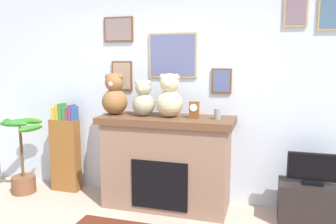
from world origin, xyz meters
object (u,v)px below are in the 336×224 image
at_px(television, 313,170).
at_px(candle_jar, 218,114).
at_px(teddy_bear_brown, 115,96).
at_px(teddy_bear_cream, 143,100).
at_px(bookshelf, 65,150).
at_px(mantel_clock, 194,110).
at_px(fireplace, 167,161).
at_px(teddy_bear_grey, 169,98).
at_px(tv_stand, 311,204).
at_px(potted_plant, 22,160).

relative_size(television, candle_jar, 4.35).
height_order(teddy_bear_brown, teddy_bear_cream, teddy_bear_brown).
bearing_deg(bookshelf, mantel_clock, -3.72).
bearing_deg(fireplace, candle_jar, -1.70).
distance_m(teddy_bear_cream, teddy_bear_grey, 0.32).
height_order(candle_jar, mantel_clock, mantel_clock).
height_order(tv_stand, teddy_bear_cream, teddy_bear_cream).
height_order(bookshelf, potted_plant, bookshelf).
distance_m(television, teddy_bear_brown, 2.38).
relative_size(mantel_clock, teddy_bear_cream, 0.45).
height_order(fireplace, candle_jar, candle_jar).
bearing_deg(mantel_clock, teddy_bear_cream, 179.95).
distance_m(candle_jar, teddy_bear_grey, 0.58).
distance_m(fireplace, mantel_clock, 0.72).
xyz_separation_m(bookshelf, teddy_bear_grey, (1.48, -0.11, 0.77)).
distance_m(tv_stand, mantel_clock, 1.61).
xyz_separation_m(bookshelf, potted_plant, (-0.49, -0.24, -0.10)).
xyz_separation_m(potted_plant, mantel_clock, (2.27, 0.13, 0.74)).
xyz_separation_m(tv_stand, teddy_bear_cream, (-1.90, -0.01, 1.06)).
bearing_deg(teddy_bear_brown, teddy_bear_cream, 0.01).
bearing_deg(teddy_bear_cream, fireplace, 3.73).
bearing_deg(potted_plant, teddy_bear_cream, 4.41).
bearing_deg(fireplace, teddy_bear_cream, -176.27).
distance_m(bookshelf, tv_stand, 3.08).
relative_size(bookshelf, tv_stand, 1.75).
height_order(television, mantel_clock, mantel_clock).
height_order(television, teddy_bear_cream, teddy_bear_cream).
bearing_deg(potted_plant, teddy_bear_grey, 3.70).
bearing_deg(mantel_clock, teddy_bear_grey, 179.91).
bearing_deg(tv_stand, bookshelf, 178.13).
bearing_deg(teddy_bear_brown, bookshelf, 171.77).
height_order(tv_stand, teddy_bear_brown, teddy_bear_brown).
xyz_separation_m(fireplace, mantel_clock, (0.33, -0.02, 0.64)).
relative_size(candle_jar, teddy_bear_cream, 0.29).
xyz_separation_m(television, teddy_bear_cream, (-1.90, -0.01, 0.68)).
bearing_deg(teddy_bear_grey, bookshelf, 175.57).
bearing_deg(television, teddy_bear_brown, -179.66).
distance_m(fireplace, teddy_bear_cream, 0.78).
relative_size(fireplace, teddy_bear_cream, 3.69).
bearing_deg(potted_plant, television, 2.28).
relative_size(potted_plant, tv_stand, 1.48).
bearing_deg(television, potted_plant, -177.72).
relative_size(bookshelf, television, 2.24).
relative_size(candle_jar, mantel_clock, 0.64).
bearing_deg(fireplace, television, -0.17).
height_order(potted_plant, mantel_clock, mantel_clock).
xyz_separation_m(tv_stand, mantel_clock, (-1.29, -0.02, 0.97)).
xyz_separation_m(candle_jar, teddy_bear_brown, (-1.25, -0.00, 0.16)).
bearing_deg(teddy_bear_grey, television, 0.49).
bearing_deg(tv_stand, candle_jar, -179.20).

